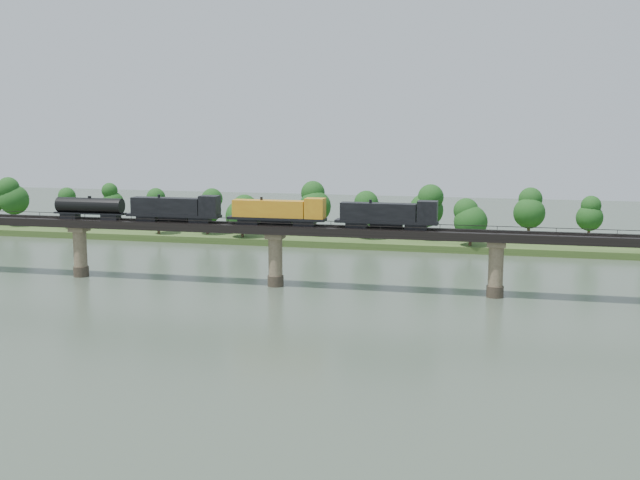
# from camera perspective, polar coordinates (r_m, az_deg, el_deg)

# --- Properties ---
(ground) EXTENTS (400.00, 400.00, 0.00)m
(ground) POSITION_cam_1_polar(r_m,az_deg,el_deg) (122.21, -7.14, -6.18)
(ground) COLOR #374536
(ground) RESTS_ON ground
(far_bank) EXTENTS (300.00, 24.00, 1.60)m
(far_bank) POSITION_cam_1_polar(r_m,az_deg,el_deg) (202.24, 1.19, 0.16)
(far_bank) COLOR #355020
(far_bank) RESTS_ON ground
(bridge) EXTENTS (236.00, 30.00, 11.50)m
(bridge) POSITION_cam_1_polar(r_m,az_deg,el_deg) (148.83, -3.19, -1.23)
(bridge) COLOR #473A2D
(bridge) RESTS_ON ground
(bridge_superstructure) EXTENTS (220.00, 4.90, 0.75)m
(bridge_superstructure) POSITION_cam_1_polar(r_m,az_deg,el_deg) (147.84, -3.21, 1.19)
(bridge_superstructure) COLOR black
(bridge_superstructure) RESTS_ON bridge
(far_treeline) EXTENTS (289.06, 17.54, 13.60)m
(far_treeline) POSITION_cam_1_polar(r_m,az_deg,el_deg) (198.70, -1.39, 2.34)
(far_treeline) COLOR #382619
(far_treeline) RESTS_ON far_bank
(freight_train) EXTENTS (74.59, 2.91, 5.13)m
(freight_train) POSITION_cam_1_polar(r_m,az_deg,el_deg) (149.44, -5.54, 2.08)
(freight_train) COLOR black
(freight_train) RESTS_ON bridge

